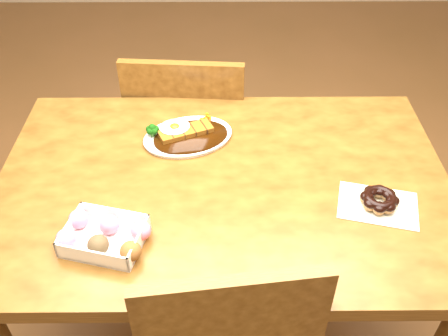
{
  "coord_description": "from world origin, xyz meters",
  "views": [
    {
      "loc": [
        -0.0,
        -0.98,
        1.63
      ],
      "look_at": [
        0.0,
        -0.02,
        0.81
      ],
      "focal_mm": 40.0,
      "sensor_mm": 36.0,
      "label": 1
    }
  ],
  "objects_px": {
    "chair_far": "(191,139)",
    "pon_de_ring": "(379,200)",
    "table": "(223,206)",
    "katsu_curry_plate": "(186,135)",
    "donut_box": "(104,235)"
  },
  "relations": [
    {
      "from": "table",
      "to": "katsu_curry_plate",
      "type": "height_order",
      "value": "katsu_curry_plate"
    },
    {
      "from": "pon_de_ring",
      "to": "table",
      "type": "bearing_deg",
      "value": 165.51
    },
    {
      "from": "table",
      "to": "chair_far",
      "type": "relative_size",
      "value": 1.38
    },
    {
      "from": "chair_far",
      "to": "katsu_curry_plate",
      "type": "bearing_deg",
      "value": 96.65
    },
    {
      "from": "katsu_curry_plate",
      "to": "chair_far",
      "type": "bearing_deg",
      "value": 92.41
    },
    {
      "from": "table",
      "to": "donut_box",
      "type": "distance_m",
      "value": 0.37
    },
    {
      "from": "table",
      "to": "donut_box",
      "type": "height_order",
      "value": "donut_box"
    },
    {
      "from": "chair_far",
      "to": "pon_de_ring",
      "type": "distance_m",
      "value": 0.86
    },
    {
      "from": "katsu_curry_plate",
      "to": "donut_box",
      "type": "xyz_separation_m",
      "value": [
        -0.17,
        -0.4,
        0.01
      ]
    },
    {
      "from": "katsu_curry_plate",
      "to": "pon_de_ring",
      "type": "distance_m",
      "value": 0.57
    },
    {
      "from": "katsu_curry_plate",
      "to": "pon_de_ring",
      "type": "height_order",
      "value": "katsu_curry_plate"
    },
    {
      "from": "pon_de_ring",
      "to": "katsu_curry_plate",
      "type": "bearing_deg",
      "value": 150.25
    },
    {
      "from": "chair_far",
      "to": "pon_de_ring",
      "type": "bearing_deg",
      "value": 132.85
    },
    {
      "from": "table",
      "to": "pon_de_ring",
      "type": "bearing_deg",
      "value": -14.49
    },
    {
      "from": "table",
      "to": "pon_de_ring",
      "type": "xyz_separation_m",
      "value": [
        0.39,
        -0.1,
        0.12
      ]
    }
  ]
}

